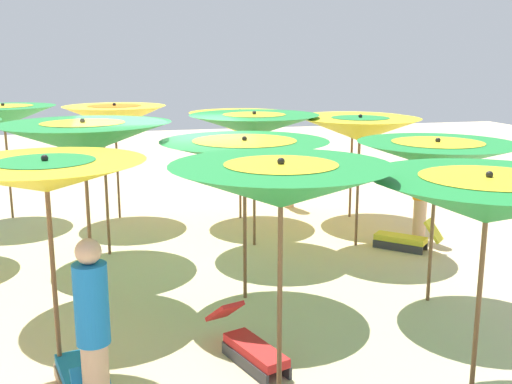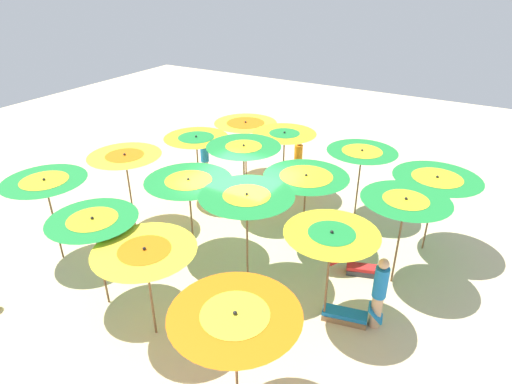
{
  "view_description": "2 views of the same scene",
  "coord_description": "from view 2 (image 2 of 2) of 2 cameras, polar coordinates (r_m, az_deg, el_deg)",
  "views": [
    {
      "loc": [
        9.2,
        -0.88,
        3.3
      ],
      "look_at": [
        1.2,
        1.15,
        1.47
      ],
      "focal_mm": 42.6,
      "sensor_mm": 36.0,
      "label": 1
    },
    {
      "loc": [
        5.38,
        -8.57,
        7.06
      ],
      "look_at": [
        -0.42,
        1.45,
        1.05
      ],
      "focal_mm": 30.39,
      "sensor_mm": 36.0,
      "label": 2
    }
  ],
  "objects": [
    {
      "name": "beach_umbrella_8",
      "position": [
        13.37,
        13.71,
        4.59
      ],
      "size": [
        2.11,
        2.11,
        2.28
      ],
      "color": "brown",
      "rests_on": "ground"
    },
    {
      "name": "lounger_1",
      "position": [
        11.64,
        13.54,
        -9.59
      ],
      "size": [
        1.38,
        0.72,
        0.57
      ],
      "rotation": [
        0.0,
        0.0,
        6.61
      ],
      "color": "#333338",
      "rests_on": "ground"
    },
    {
      "name": "beach_umbrella_3",
      "position": [
        12.11,
        -25.94,
        0.59
      ],
      "size": [
        2.07,
        2.07,
        2.41
      ],
      "color": "brown",
      "rests_on": "ground"
    },
    {
      "name": "beach_umbrella_4",
      "position": [
        14.26,
        3.75,
        6.99
      ],
      "size": [
        2.08,
        2.08,
        2.35
      ],
      "color": "brown",
      "rests_on": "ground"
    },
    {
      "name": "beach_umbrella_9",
      "position": [
        11.46,
        6.58,
        1.43
      ],
      "size": [
        2.27,
        2.27,
        2.28
      ],
      "color": "brown",
      "rests_on": "ground"
    },
    {
      "name": "beach_umbrella_10",
      "position": [
        9.97,
        -1.22,
        -1.45
      ],
      "size": [
        2.22,
        2.22,
        2.52
      ],
      "color": "brown",
      "rests_on": "ground"
    },
    {
      "name": "lounger_0",
      "position": [
        10.24,
        12.14,
        -15.45
      ],
      "size": [
        1.35,
        0.62,
        0.57
      ],
      "rotation": [
        0.0,
        0.0,
        3.36
      ],
      "color": "olive",
      "rests_on": "ground"
    },
    {
      "name": "beachgoer_1",
      "position": [
        15.81,
        5.56,
        4.2
      ],
      "size": [
        0.3,
        0.3,
        1.65
      ],
      "rotation": [
        0.0,
        0.0,
        0.94
      ],
      "color": "#D8A87F",
      "rests_on": "ground"
    },
    {
      "name": "beach_umbrella_11",
      "position": [
        8.89,
        -14.33,
        -8.42
      ],
      "size": [
        2.06,
        2.06,
        2.24
      ],
      "color": "brown",
      "rests_on": "ground"
    },
    {
      "name": "beachgoer_0",
      "position": [
        15.97,
        -6.75,
        4.36
      ],
      "size": [
        0.3,
        0.3,
        1.64
      ],
      "rotation": [
        0.0,
        0.0,
        3.36
      ],
      "color": "#D8A87F",
      "rests_on": "ground"
    },
    {
      "name": "lounger_2",
      "position": [
        15.46,
        6.26,
        0.91
      ],
      "size": [
        1.05,
        1.05,
        0.6
      ],
      "rotation": [
        0.0,
        0.0,
        3.92
      ],
      "color": "#333338",
      "rests_on": "ground"
    },
    {
      "name": "beach_umbrella_2",
      "position": [
        12.92,
        -16.78,
        3.78
      ],
      "size": [
        2.08,
        2.08,
        2.41
      ],
      "color": "brown",
      "rests_on": "ground"
    },
    {
      "name": "beach_umbrella_5",
      "position": [
        13.01,
        -1.63,
        5.31
      ],
      "size": [
        2.25,
        2.25,
        2.41
      ],
      "color": "brown",
      "rests_on": "ground"
    },
    {
      "name": "beachgoer_2",
      "position": [
        9.78,
        15.91,
        -12.53
      ],
      "size": [
        0.3,
        0.3,
        1.8
      ],
      "rotation": [
        0.0,
        0.0,
        3.15
      ],
      "color": "#D8A87F",
      "rests_on": "ground"
    },
    {
      "name": "beach_umbrella_1",
      "position": [
        14.22,
        -7.84,
        6.4
      ],
      "size": [
        2.08,
        2.08,
        2.28
      ],
      "color": "brown",
      "rests_on": "ground"
    },
    {
      "name": "beach_umbrella_14",
      "position": [
        8.97,
        9.86,
        -6.17
      ],
      "size": [
        1.97,
        1.97,
        2.37
      ],
      "color": "brown",
      "rests_on": "ground"
    },
    {
      "name": "beach_umbrella_0",
      "position": [
        15.74,
        -1.38,
        8.44
      ],
      "size": [
        2.26,
        2.26,
        2.2
      ],
      "color": "brown",
      "rests_on": "ground"
    },
    {
      "name": "beach_umbrella_13",
      "position": [
        10.56,
        18.97,
        -1.88
      ],
      "size": [
        2.06,
        2.06,
        2.41
      ],
      "color": "brown",
      "rests_on": "ground"
    },
    {
      "name": "beach_umbrella_15",
      "position": [
        7.05,
        -2.75,
        -16.78
      ],
      "size": [
        2.12,
        2.12,
        2.38
      ],
      "color": "brown",
      "rests_on": "ground"
    },
    {
      "name": "beach_umbrella_12",
      "position": [
        12.29,
        22.57,
        0.88
      ],
      "size": [
        2.27,
        2.27,
        2.27
      ],
      "color": "brown",
      "rests_on": "ground"
    },
    {
      "name": "beach_umbrella_6",
      "position": [
        11.21,
        -8.83,
        0.73
      ],
      "size": [
        2.25,
        2.25,
        2.33
      ],
      "color": "brown",
      "rests_on": "ground"
    },
    {
      "name": "ground",
      "position": [
        12.35,
        -1.71,
        -7.56
      ],
      "size": [
        38.22,
        38.22,
        0.04
      ],
      "primitive_type": "cube",
      "color": "beige"
    },
    {
      "name": "beach_umbrella_7",
      "position": [
        9.98,
        -20.58,
        -4.22
      ],
      "size": [
        1.94,
        1.94,
        2.35
      ],
      "color": "brown",
      "rests_on": "ground"
    }
  ]
}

